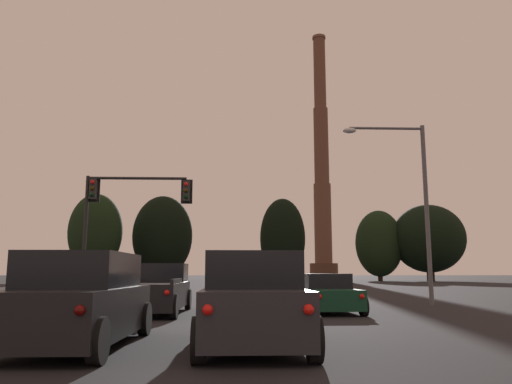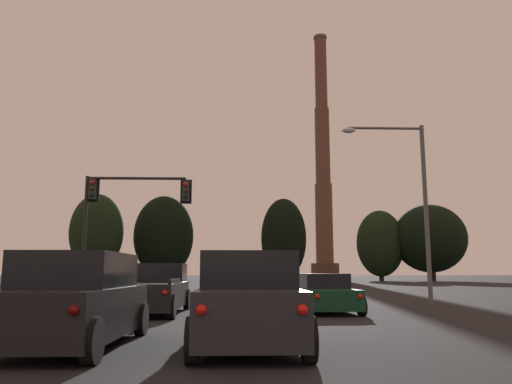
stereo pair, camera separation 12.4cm
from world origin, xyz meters
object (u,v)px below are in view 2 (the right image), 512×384
at_px(pickup_truck_left_lane_front, 155,291).
at_px(hatchback_center_lane_front, 242,296).
at_px(sedan_right_lane_front, 324,294).
at_px(smokestack, 323,180).
at_px(traffic_light_overhead_left, 121,205).
at_px(street_lamp, 411,191).
at_px(suv_center_lane_second, 248,301).
at_px(suv_left_lane_second, 76,301).

bearing_deg(pickup_truck_left_lane_front, hatchback_center_lane_front, -14.26).
bearing_deg(sedan_right_lane_front, smokestack, 78.22).
bearing_deg(pickup_truck_left_lane_front, traffic_light_overhead_left, 115.01).
xyz_separation_m(hatchback_center_lane_front, smokestack, (20.32, 100.76, 23.25)).
relative_size(sedan_right_lane_front, street_lamp, 0.57).
distance_m(pickup_truck_left_lane_front, suv_center_lane_second, 9.07).
bearing_deg(traffic_light_overhead_left, sedan_right_lane_front, -32.52).
bearing_deg(street_lamp, traffic_light_overhead_left, 169.89).
bearing_deg(sedan_right_lane_front, hatchback_center_lane_front, -161.18).
bearing_deg(pickup_truck_left_lane_front, suv_left_lane_second, -90.91).
height_order(sedan_right_lane_front, smokestack, smokestack).
distance_m(sedan_right_lane_front, street_lamp, 7.37).
xyz_separation_m(pickup_truck_left_lane_front, traffic_light_overhead_left, (-2.87, 6.24, 4.00)).
xyz_separation_m(hatchback_center_lane_front, traffic_light_overhead_left, (-6.06, 7.06, 4.14)).
bearing_deg(suv_center_lane_second, hatchback_center_lane_front, 90.08).
bearing_deg(suv_center_lane_second, sedan_right_lane_front, 70.33).
xyz_separation_m(sedan_right_lane_front, traffic_light_overhead_left, (-9.20, 5.87, 4.14)).
height_order(suv_center_lane_second, sedan_right_lane_front, suv_center_lane_second).
bearing_deg(sedan_right_lane_front, street_lamp, 33.66).
relative_size(suv_center_lane_second, street_lamp, 0.59).
distance_m(suv_left_lane_second, traffic_light_overhead_left, 15.45).
bearing_deg(smokestack, suv_center_lane_second, -100.57).
bearing_deg(street_lamp, suv_center_lane_second, -122.48).
height_order(pickup_truck_left_lane_front, smokestack, smokestack).
relative_size(hatchback_center_lane_front, traffic_light_overhead_left, 0.65).
bearing_deg(suv_center_lane_second, pickup_truck_left_lane_front, 110.57).
distance_m(pickup_truck_left_lane_front, sedan_right_lane_front, 6.34).
height_order(suv_left_lane_second, sedan_right_lane_front, suv_left_lane_second).
distance_m(suv_center_lane_second, suv_left_lane_second, 3.45).
bearing_deg(sedan_right_lane_front, suv_center_lane_second, -111.10).
height_order(hatchback_center_lane_front, sedan_right_lane_front, hatchback_center_lane_front).
bearing_deg(hatchback_center_lane_front, sedan_right_lane_front, 21.30).
bearing_deg(suv_center_lane_second, smokestack, 78.86).
relative_size(pickup_truck_left_lane_front, sedan_right_lane_front, 1.16).
distance_m(suv_center_lane_second, street_lamp, 15.11).
distance_m(pickup_truck_left_lane_front, traffic_light_overhead_left, 7.95).
bearing_deg(traffic_light_overhead_left, street_lamp, -10.11).
height_order(hatchback_center_lane_front, smokestack, smokestack).
distance_m(sedan_right_lane_front, traffic_light_overhead_left, 11.67).
bearing_deg(pickup_truck_left_lane_front, suv_center_lane_second, -68.59).
xyz_separation_m(hatchback_center_lane_front, sedan_right_lane_front, (3.14, 1.20, 0.00)).
bearing_deg(suv_left_lane_second, pickup_truck_left_lane_front, 89.39).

